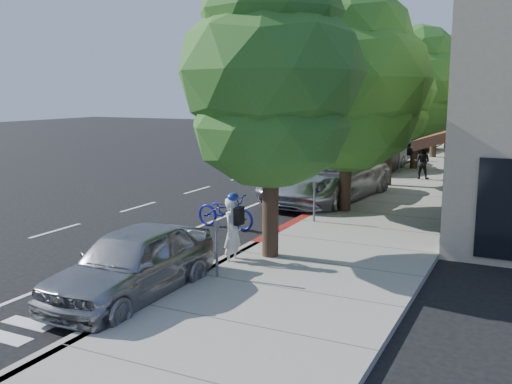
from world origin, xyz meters
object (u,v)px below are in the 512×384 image
Objects in this scene: street_tree_0 at (271,77)px; pedestrian at (422,162)px; dark_sedan at (381,157)px; street_tree_2 at (390,92)px; white_pickup at (385,154)px; dark_suv_far at (418,141)px; near_car_a at (133,263)px; street_tree_5 at (451,81)px; street_tree_3 at (418,84)px; bicycle at (225,211)px; cyclist at (233,232)px; street_tree_4 at (436,87)px; street_tree_1 at (348,82)px; silver_suv at (325,177)px.

street_tree_0 reaches higher than pedestrian.
street_tree_2 is at bearing -73.33° from dark_sedan.
white_pickup is at bearing 104.29° from street_tree_2.
street_tree_2 is at bearing -82.24° from dark_suv_far.
street_tree_5 is at bearing 87.08° from near_car_a.
street_tree_3 is 1.74× the size of near_car_a.
street_tree_5 is at bearing -82.92° from pedestrian.
white_pickup reaches higher than bicycle.
near_car_a is (-1.43, -21.50, -3.79)m from street_tree_3.
near_car_a reaches higher than bicycle.
street_tree_0 reaches higher than near_car_a.
street_tree_3 is 4.52× the size of cyclist.
dark_suv_far is at bearing -75.33° from pedestrian.
pedestrian is (1.03, -9.54, -3.44)m from street_tree_4.
cyclist reaches higher than near_car_a.
street_tree_5 reaches higher than white_pickup.
street_tree_5 reaches higher than street_tree_2.
dark_suv_far is 1.05× the size of near_car_a.
bicycle is at bearing -105.82° from street_tree_2.
dark_suv_far is at bearing 2.97° from bicycle.
street_tree_1 is 1.13× the size of silver_suv.
bicycle is 16.35m from white_pickup.
near_car_a is (-1.43, -27.50, -3.64)m from street_tree_4.
silver_suv is at bearing 6.97° from cyclist.
street_tree_2 is 0.98× the size of silver_suv.
street_tree_0 is at bearing -85.76° from dark_sedan.
dark_suv_far is at bearing 89.87° from near_car_a.
street_tree_5 is 33.78m from near_car_a.
dark_suv_far is 31.12m from near_car_a.
dark_suv_far is at bearing 99.55° from street_tree_3.
street_tree_1 reaches higher than cyclist.
cyclist is at bearing -93.12° from white_pickup.
pedestrian is (3.71, 11.92, 0.40)m from bicycle.
cyclist is (-0.65, -18.70, -3.70)m from street_tree_3.
street_tree_4 is at bearing 90.00° from street_tree_2.
cyclist is (-0.65, -12.70, -3.26)m from street_tree_2.
cyclist is at bearing -92.93° from street_tree_2.
street_tree_3 is 19.08m from cyclist.
street_tree_4 reaches higher than bicycle.
street_tree_1 is 18.00m from street_tree_4.
silver_suv is at bearing 99.93° from street_tree_0.
silver_suv is (-1.40, -4.00, -3.16)m from street_tree_2.
bicycle is (-2.68, 2.54, -3.94)m from street_tree_0.
street_tree_0 reaches higher than street_tree_4.
street_tree_5 is 1.61× the size of white_pickup.
bicycle is 0.30× the size of silver_suv.
near_car_a is (-1.43, -15.50, -3.36)m from street_tree_2.
pedestrian is at bearing 83.06° from street_tree_1.
pedestrian is at bearing -76.78° from dark_suv_far.
silver_suv reaches higher than bicycle.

